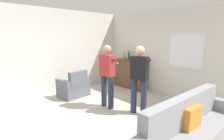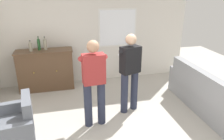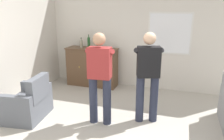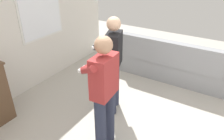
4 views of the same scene
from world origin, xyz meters
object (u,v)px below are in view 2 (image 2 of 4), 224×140
object	(u,v)px
armchair	(16,129)
bottle_spirits_clear	(45,44)
bottle_liquor_amber	(31,47)
couch	(207,98)
bottle_wine_green	(39,45)
sideboard_cabinet	(46,70)
person_standing_right	(130,70)
person_standing_left	(94,80)

from	to	relation	value
armchair	bottle_spirits_clear	distance (m)	2.38
bottle_liquor_amber	bottle_spirits_clear	distance (m)	0.35
couch	bottle_wine_green	xyz separation A→B (m)	(-3.42, 2.06, 0.84)
sideboard_cabinet	person_standing_right	world-z (taller)	person_standing_right
bottle_spirits_clear	person_standing_left	size ratio (longest dim) A/B	0.20
armchair	person_standing_left	world-z (taller)	person_standing_left
bottle_wine_green	person_standing_right	bearing A→B (deg)	-40.08
sideboard_cabinet	bottle_wine_green	distance (m)	0.67
couch	person_standing_right	world-z (taller)	person_standing_right
couch	bottle_spirits_clear	xyz separation A→B (m)	(-3.27, 2.06, 0.83)
sideboard_cabinet	person_standing_left	world-z (taller)	person_standing_left
person_standing_left	person_standing_right	world-z (taller)	same
couch	bottle_wine_green	bearing A→B (deg)	148.95
bottle_spirits_clear	person_standing_right	world-z (taller)	person_standing_right
sideboard_cabinet	bottle_liquor_amber	bearing A→B (deg)	-178.52
sideboard_cabinet	person_standing_left	xyz separation A→B (m)	(0.96, -1.86, 0.41)
bottle_spirits_clear	person_standing_left	bearing A→B (deg)	-64.40
bottle_spirits_clear	bottle_liquor_amber	bearing A→B (deg)	-171.01
armchair	person_standing_right	bearing A→B (deg)	15.27
bottle_liquor_amber	bottle_spirits_clear	size ratio (longest dim) A/B	0.81
armchair	bottle_spirits_clear	xyz separation A→B (m)	(0.47, 2.16, 0.89)
sideboard_cabinet	bottle_spirits_clear	distance (m)	0.66
armchair	bottle_spirits_clear	size ratio (longest dim) A/B	2.91
bottle_spirits_clear	person_standing_right	xyz separation A→B (m)	(1.71, -1.56, -0.24)
armchair	bottle_liquor_amber	world-z (taller)	bottle_liquor_amber
bottle_wine_green	sideboard_cabinet	bearing A→B (deg)	-26.10
couch	bottle_spirits_clear	distance (m)	3.95
bottle_liquor_amber	person_standing_right	distance (m)	2.56
sideboard_cabinet	bottle_wine_green	size ratio (longest dim) A/B	3.96
couch	person_standing_right	xyz separation A→B (m)	(-1.56, 0.49, 0.59)
bottle_wine_green	person_standing_left	size ratio (longest dim) A/B	0.21
bottle_wine_green	bottle_spirits_clear	distance (m)	0.15
couch	person_standing_left	size ratio (longest dim) A/B	1.50
bottle_wine_green	person_standing_left	distance (m)	2.20
bottle_liquor_amber	person_standing_right	size ratio (longest dim) A/B	0.16
armchair	sideboard_cabinet	world-z (taller)	sideboard_cabinet
armchair	person_standing_right	distance (m)	2.35
bottle_wine_green	person_standing_left	world-z (taller)	person_standing_left
bottle_spirits_clear	bottle_wine_green	bearing A→B (deg)	179.11
bottle_spirits_clear	armchair	bearing A→B (deg)	-102.37
bottle_wine_green	armchair	bearing A→B (deg)	-98.50
armchair	bottle_spirits_clear	world-z (taller)	bottle_spirits_clear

